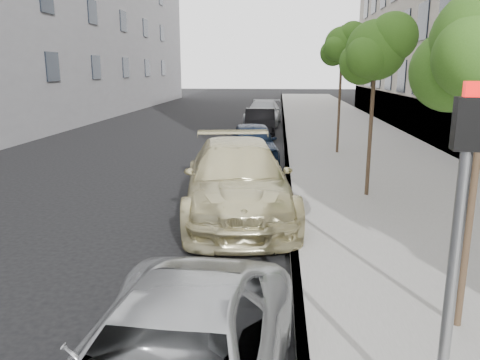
# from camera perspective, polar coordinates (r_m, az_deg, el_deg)

# --- Properties ---
(sidewalk) EXTENTS (6.40, 72.00, 0.14)m
(sidewalk) POSITION_cam_1_polar(r_m,az_deg,el_deg) (28.60, 11.68, 6.45)
(sidewalk) COLOR gray
(sidewalk) RESTS_ON ground
(curb) EXTENTS (0.15, 72.00, 0.14)m
(curb) POSITION_cam_1_polar(r_m,az_deg,el_deg) (28.39, 5.37, 6.62)
(curb) COLOR #9E9B93
(curb) RESTS_ON ground
(tree_mid) EXTENTS (1.79, 1.59, 4.58)m
(tree_mid) POSITION_cam_1_polar(r_m,az_deg,el_deg) (12.43, 16.33, 14.97)
(tree_mid) COLOR #38281C
(tree_mid) RESTS_ON sidewalk
(tree_far) EXTENTS (1.69, 1.49, 4.98)m
(tree_far) POSITION_cam_1_polar(r_m,az_deg,el_deg) (18.87, 12.44, 15.82)
(tree_far) COLOR #38281C
(tree_far) RESTS_ON sidewalk
(signal_pole) EXTENTS (0.26, 0.21, 3.14)m
(signal_pole) POSITION_cam_1_polar(r_m,az_deg,el_deg) (4.29, 25.07, -5.14)
(signal_pole) COLOR #939699
(signal_pole) RESTS_ON sidewalk
(suv) EXTENTS (3.18, 6.19, 1.72)m
(suv) POSITION_cam_1_polar(r_m,az_deg,el_deg) (10.98, -0.33, 0.12)
(suv) COLOR beige
(suv) RESTS_ON ground
(sedan_blue) EXTENTS (2.19, 4.35, 1.42)m
(sedan_blue) POSITION_cam_1_polar(r_m,az_deg,el_deg) (17.60, 1.59, 4.65)
(sedan_blue) COLOR #101D35
(sedan_blue) RESTS_ON ground
(sedan_black) EXTENTS (1.64, 4.31, 1.41)m
(sedan_black) POSITION_cam_1_polar(r_m,az_deg,el_deg) (24.04, 2.44, 6.97)
(sedan_black) COLOR black
(sedan_black) RESTS_ON ground
(sedan_rear) EXTENTS (2.37, 5.23, 1.49)m
(sedan_rear) POSITION_cam_1_polar(r_m,az_deg,el_deg) (29.30, 2.86, 8.19)
(sedan_rear) COLOR #979A9E
(sedan_rear) RESTS_ON ground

